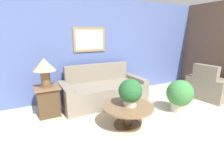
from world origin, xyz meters
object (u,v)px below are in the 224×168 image
(couch_main, at_px, (103,91))
(potted_plant_floor, at_px, (180,95))
(potted_plant_on_table, at_px, (130,92))
(coffee_table, at_px, (128,111))
(table_lamp, at_px, (44,67))
(armchair, at_px, (211,87))
(side_table, at_px, (48,101))

(couch_main, height_order, potted_plant_floor, couch_main)
(potted_plant_on_table, bearing_deg, potted_plant_floor, 1.14)
(coffee_table, relative_size, potted_plant_floor, 1.32)
(couch_main, distance_m, coffee_table, 1.29)
(potted_plant_floor, bearing_deg, table_lamp, 156.35)
(armchair, relative_size, potted_plant_floor, 1.50)
(armchair, height_order, side_table, armchair)
(coffee_table, relative_size, potted_plant_on_table, 1.90)
(armchair, distance_m, table_lamp, 4.29)
(table_lamp, bearing_deg, coffee_table, -42.44)
(side_table, relative_size, potted_plant_on_table, 1.26)
(armchair, distance_m, side_table, 4.23)
(side_table, distance_m, table_lamp, 0.73)
(potted_plant_on_table, distance_m, potted_plant_floor, 1.37)
(coffee_table, height_order, potted_plant_on_table, potted_plant_on_table)
(couch_main, distance_m, potted_plant_on_table, 1.36)
(couch_main, relative_size, potted_plant_floor, 2.84)
(armchair, relative_size, potted_plant_on_table, 2.15)
(side_table, height_order, potted_plant_floor, potted_plant_floor)
(side_table, distance_m, potted_plant_floor, 2.90)
(armchair, relative_size, side_table, 1.70)
(coffee_table, distance_m, side_table, 1.73)
(armchair, height_order, potted_plant_floor, armchair)
(potted_plant_floor, bearing_deg, couch_main, 135.61)
(coffee_table, distance_m, potted_plant_on_table, 0.39)
(armchair, xyz_separation_m, potted_plant_floor, (-1.48, -0.25, 0.10))
(coffee_table, height_order, side_table, side_table)
(armchair, xyz_separation_m, coffee_table, (-2.85, -0.26, -0.00))
(side_table, height_order, table_lamp, table_lamp)
(coffee_table, relative_size, side_table, 1.51)
(armchair, height_order, coffee_table, armchair)
(couch_main, relative_size, armchair, 1.90)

